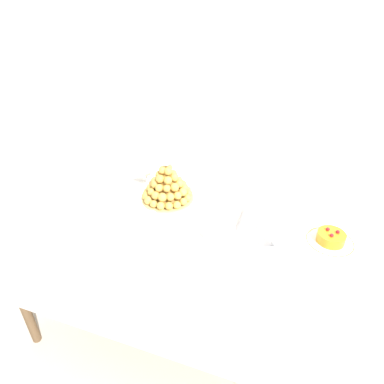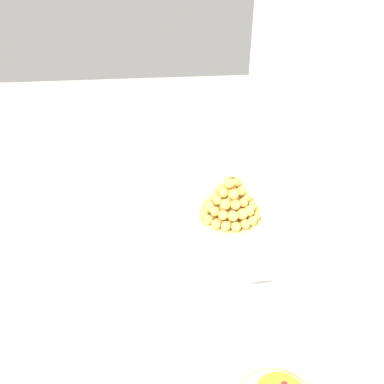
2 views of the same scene
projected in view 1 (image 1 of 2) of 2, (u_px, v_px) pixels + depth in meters
name	position (u px, v px, depth m)	size (l,w,h in m)	color
ground_plane	(186.00, 329.00, 1.80)	(12.00, 12.00, 0.00)	beige
backdrop_wall	(240.00, 53.00, 1.85)	(4.80, 0.10, 2.50)	silver
buffet_table	(185.00, 238.00, 1.46)	(1.61, 0.82, 0.73)	brown
serving_tray	(162.00, 210.00, 1.46)	(0.67, 0.41, 0.02)	white
croquembouche	(167.00, 185.00, 1.49)	(0.24, 0.24, 0.20)	tan
dessert_cup_left	(98.00, 207.00, 1.43)	(0.06, 0.06, 0.06)	silver
dessert_cup_mid_left	(150.00, 219.00, 1.37)	(0.05, 0.05, 0.05)	silver
dessert_cup_centre	(211.00, 231.00, 1.29)	(0.06, 0.06, 0.06)	silver
macaron_goblet	(279.00, 214.00, 1.19)	(0.15, 0.15, 0.24)	white
fruit_tart_plate	(330.00, 239.00, 1.28)	(0.18, 0.18, 0.06)	white
wine_glass	(146.00, 170.00, 1.57)	(0.07, 0.07, 0.15)	silver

